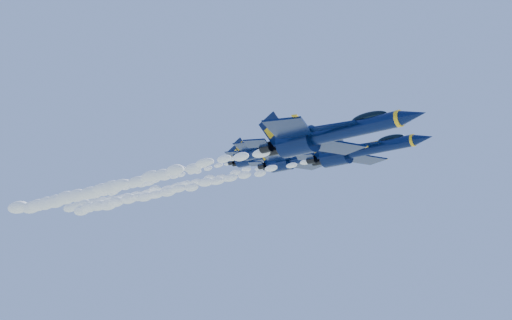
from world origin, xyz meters
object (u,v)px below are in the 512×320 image
Objects in this scene: jet_lead at (328,134)px; jet_fifth at (258,157)px; jet_second at (359,150)px; jet_third at (299,159)px; jet_fourth at (266,149)px.

jet_fifth is at bearing 137.49° from jet_lead.
jet_second is 1.03× the size of jet_third.
jet_third is at bearing -27.73° from jet_fourth.
jet_lead is at bearing -48.39° from jet_third.
jet_fifth reaches higher than jet_second.
jet_lead is at bearing -42.51° from jet_fifth.
jet_fourth is (-25.26, 12.29, 7.56)m from jet_second.
jet_third is (-14.04, 6.39, 2.66)m from jet_second.
jet_lead is 1.15× the size of jet_fifth.
jet_lead is 1.10× the size of jet_second.
jet_fifth is at bearing 144.08° from jet_third.
jet_second is 15.65m from jet_third.
jet_lead is at bearing -73.61° from jet_second.
jet_second reaches higher than jet_lead.
jet_lead is 1.22× the size of jet_fourth.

